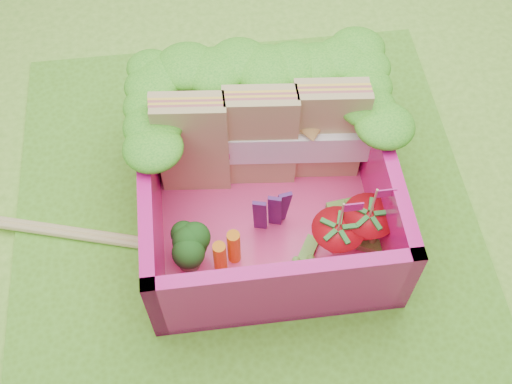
{
  "coord_description": "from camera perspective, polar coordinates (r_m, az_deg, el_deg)",
  "views": [
    {
      "loc": [
        -0.17,
        -1.93,
        3.17
      ],
      "look_at": [
        0.06,
        -0.08,
        0.28
      ],
      "focal_mm": 45.0,
      "sensor_mm": 36.0,
      "label": 1
    }
  ],
  "objects": [
    {
      "name": "broccoli",
      "position": [
        3.32,
        -6.16,
        -4.94
      ],
      "size": [
        0.34,
        0.34,
        0.25
      ],
      "color": "#5D9246",
      "rests_on": "bento_floor"
    },
    {
      "name": "lettuce_ruffle",
      "position": [
        3.46,
        -0.07,
        10.03
      ],
      "size": [
        1.43,
        0.83,
        0.11
      ],
      "color": "#208F1A",
      "rests_on": "bento_box"
    },
    {
      "name": "sandwich_stack",
      "position": [
        3.49,
        0.46,
        4.85
      ],
      "size": [
        1.24,
        0.29,
        0.68
      ],
      "color": "tan",
      "rests_on": "bento_floor"
    },
    {
      "name": "bento_box",
      "position": [
        3.43,
        0.92,
        0.32
      ],
      "size": [
        1.3,
        1.3,
        0.55
      ],
      "color": "#DE127F",
      "rests_on": "placemat"
    },
    {
      "name": "snap_peas",
      "position": [
        3.54,
        7.57,
        -3.91
      ],
      "size": [
        0.62,
        0.54,
        0.05
      ],
      "color": "green",
      "rests_on": "bento_floor"
    },
    {
      "name": "placemat",
      "position": [
        3.71,
        -1.0,
        -1.32
      ],
      "size": [
        2.6,
        2.6,
        0.03
      ],
      "primitive_type": "cube",
      "color": "#5FAD27",
      "rests_on": "ground"
    },
    {
      "name": "strawberry_left",
      "position": [
        3.38,
        7.1,
        -4.37
      ],
      "size": [
        0.27,
        0.27,
        0.51
      ],
      "color": "red",
      "rests_on": "bento_floor"
    },
    {
      "name": "purple_wedges",
      "position": [
        3.39,
        1.46,
        -1.72
      ],
      "size": [
        0.2,
        0.07,
        0.38
      ],
      "color": "#531C62",
      "rests_on": "bento_floor"
    },
    {
      "name": "carrot_sticks",
      "position": [
        3.36,
        -2.58,
        -5.33
      ],
      "size": [
        0.15,
        0.12,
        0.25
      ],
      "color": "orange",
      "rests_on": "bento_floor"
    },
    {
      "name": "ground",
      "position": [
        3.72,
        -1.0,
        -1.44
      ],
      "size": [
        14.0,
        14.0,
        0.0
      ],
      "primitive_type": "plane",
      "color": "#70BA34",
      "rests_on": "ground"
    },
    {
      "name": "strawberry_right",
      "position": [
        3.44,
        9.77,
        -3.18
      ],
      "size": [
        0.28,
        0.28,
        0.52
      ],
      "color": "red",
      "rests_on": "bento_floor"
    },
    {
      "name": "chopsticks",
      "position": [
        3.74,
        -16.74,
        -3.38
      ],
      "size": [
        2.27,
        0.7,
        0.04
      ],
      "color": "#DABF78",
      "rests_on": "placemat"
    },
    {
      "name": "bento_floor",
      "position": [
        3.64,
        0.87,
        -1.83
      ],
      "size": [
        1.3,
        1.3,
        0.05
      ],
      "primitive_type": "cube",
      "color": "#F43E84",
      "rests_on": "placemat"
    }
  ]
}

